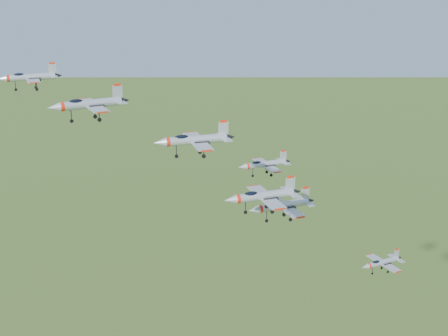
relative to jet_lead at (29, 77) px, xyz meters
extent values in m
cylinder|color=#AAAFB6|center=(0.32, 0.06, -0.03)|extent=(8.31, 2.60, 1.19)
cone|color=#AAAFB6|center=(-4.54, -0.80, -0.03)|extent=(1.83, 1.46, 1.19)
cone|color=black|center=(5.00, 0.88, -0.03)|extent=(1.44, 1.22, 1.01)
ellipsoid|color=black|center=(-1.66, -0.29, 0.42)|extent=(2.13, 1.19, 0.75)
cube|color=#AAAFB6|center=(0.95, -2.43, -0.26)|extent=(2.77, 4.33, 0.13)
cube|color=#AAAFB6|center=(0.06, 2.61, -0.26)|extent=(2.77, 4.33, 0.13)
cube|color=#AAAFB6|center=(4.01, 0.71, 1.21)|extent=(1.37, 0.35, 1.92)
cube|color=red|center=(4.01, 0.71, 2.21)|extent=(1.01, 0.30, 0.32)
cylinder|color=#AAAFB6|center=(10.73, -12.25, -2.58)|extent=(9.94, 4.29, 1.44)
cone|color=#AAAFB6|center=(5.02, -14.00, -2.58)|extent=(2.32, 1.96, 1.44)
cone|color=black|center=(16.23, -10.57, -2.58)|extent=(1.84, 1.62, 1.22)
ellipsoid|color=black|center=(8.40, -12.96, -2.04)|extent=(2.63, 1.70, 0.91)
cube|color=#AAAFB6|center=(11.85, -15.15, -2.86)|extent=(3.86, 5.40, 0.15)
cube|color=#AAAFB6|center=(10.03, -9.22, -2.86)|extent=(3.86, 5.40, 0.15)
cube|color=#AAAFB6|center=(15.06, -10.92, -1.09)|extent=(1.63, 0.61, 2.32)
cube|color=red|center=(15.06, -10.92, 0.13)|extent=(1.21, 0.50, 0.39)
cylinder|color=#AAAFB6|center=(26.49, -21.80, -6.76)|extent=(9.59, 2.37, 1.37)
cone|color=#AAAFB6|center=(20.82, -22.40, -6.76)|extent=(2.04, 1.57, 1.37)
cone|color=black|center=(31.95, -21.22, -6.76)|extent=(1.59, 1.32, 1.17)
ellipsoid|color=black|center=(24.18, -22.05, -6.24)|extent=(2.41, 1.23, 0.87)
cube|color=#AAAFB6|center=(27.02, -24.72, -7.02)|extent=(2.91, 4.88, 0.15)
cube|color=#AAAFB6|center=(26.39, -18.84, -7.02)|extent=(2.91, 4.88, 0.15)
cube|color=#AAAFB6|center=(30.80, -21.34, -5.33)|extent=(1.59, 0.29, 2.22)
cube|color=red|center=(30.80, -21.34, -4.17)|extent=(1.17, 0.27, 0.37)
cylinder|color=#AAAFB6|center=(43.19, 0.19, -18.62)|extent=(8.47, 2.85, 1.21)
cone|color=#AAAFB6|center=(38.26, -0.81, -18.62)|extent=(1.89, 1.52, 1.21)
cone|color=black|center=(47.95, 1.16, -18.62)|extent=(1.48, 1.27, 1.03)
ellipsoid|color=black|center=(41.18, -0.21, -18.16)|extent=(2.18, 1.26, 0.77)
cube|color=#AAAFB6|center=(43.89, -2.33, -18.85)|extent=(2.92, 4.45, 0.13)
cube|color=#AAAFB6|center=(42.86, 2.79, -18.85)|extent=(2.92, 4.45, 0.13)
cube|color=#AAAFB6|center=(46.94, 0.95, -17.36)|extent=(1.39, 0.39, 1.96)
cube|color=red|center=(46.94, 0.95, -16.34)|extent=(1.03, 0.33, 0.33)
cylinder|color=#AAAFB6|center=(38.64, -17.28, -18.44)|extent=(10.45, 3.04, 1.49)
cone|color=#AAAFB6|center=(32.50, -18.22, -18.44)|extent=(2.27, 1.79, 1.49)
cone|color=black|center=(44.54, -16.37, -18.44)|extent=(1.78, 1.50, 1.27)
ellipsoid|color=black|center=(36.14, -17.66, -17.87)|extent=(2.66, 1.45, 0.95)
cube|color=#AAAFB6|center=(39.35, -20.42, -18.72)|extent=(3.38, 5.40, 0.16)
cube|color=#AAAFB6|center=(38.38, -14.06, -18.72)|extent=(3.38, 5.40, 0.16)
cube|color=#AAAFB6|center=(43.30, -16.56, -16.88)|extent=(1.72, 0.40, 2.41)
cube|color=red|center=(43.30, -16.56, -15.62)|extent=(1.27, 0.35, 0.40)
cylinder|color=#AAAFB6|center=(44.18, -9.64, -23.56)|extent=(10.27, 3.75, 1.47)
cone|color=#AAAFB6|center=(38.22, -11.04, -23.56)|extent=(2.32, 1.90, 1.47)
cone|color=black|center=(49.92, -8.30, -23.56)|extent=(1.83, 1.58, 1.25)
ellipsoid|color=black|center=(41.75, -10.21, -23.01)|extent=(2.67, 1.60, 0.93)
cube|color=#AAAFB6|center=(45.12, -12.68, -23.85)|extent=(3.67, 5.45, 0.16)
cube|color=#AAAFB6|center=(43.68, -6.50, -23.85)|extent=(3.67, 5.45, 0.16)
cube|color=#AAAFB6|center=(48.70, -8.59, -22.03)|extent=(1.69, 0.52, 2.38)
cube|color=red|center=(48.70, -8.59, -20.79)|extent=(1.25, 0.44, 0.40)
cylinder|color=#AAAFB6|center=(68.45, -2.46, -41.04)|extent=(7.98, 3.49, 1.16)
cone|color=#AAAFB6|center=(63.87, -3.89, -41.04)|extent=(1.87, 1.58, 1.16)
cone|color=black|center=(72.86, -1.08, -41.04)|extent=(1.48, 1.31, 0.98)
ellipsoid|color=black|center=(66.59, -3.04, -40.60)|extent=(2.11, 1.38, 0.73)
cube|color=#AAAFB6|center=(69.36, -4.78, -41.26)|extent=(3.12, 4.34, 0.12)
cube|color=#AAAFB6|center=(67.88, -0.03, -41.26)|extent=(3.12, 4.34, 0.12)
cube|color=#AAAFB6|center=(71.93, -1.38, -39.84)|extent=(1.30, 0.50, 1.87)
cube|color=red|center=(71.93, -1.38, -38.86)|extent=(0.97, 0.41, 0.31)
camera|label=1|loc=(14.13, -113.12, 18.99)|focal=50.00mm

